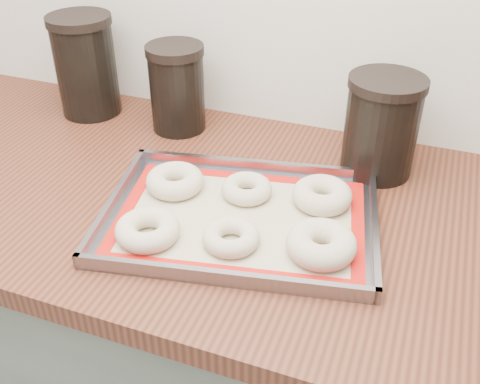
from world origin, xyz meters
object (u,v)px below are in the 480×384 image
at_px(baking_tray, 240,218).
at_px(canister_left, 86,65).
at_px(bagel_back_mid, 247,189).
at_px(bagel_front_left, 148,230).
at_px(bagel_back_right, 322,195).
at_px(canister_right, 381,126).
at_px(bagel_front_mid, 231,237).
at_px(bagel_front_right, 321,244).
at_px(bagel_back_left, 175,181).
at_px(canister_mid, 177,88).

xyz_separation_m(baking_tray, canister_left, (-0.47, 0.28, 0.11)).
bearing_deg(bagel_back_mid, bagel_front_left, -122.36).
distance_m(bagel_front_left, bagel_back_right, 0.31).
bearing_deg(bagel_back_right, bagel_back_mid, -170.48).
bearing_deg(canister_right, bagel_front_mid, -119.42).
distance_m(bagel_front_mid, bagel_front_right, 0.14).
bearing_deg(bagel_back_right, bagel_front_left, -141.27).
bearing_deg(bagel_back_left, bagel_back_right, 10.28).
bearing_deg(canister_right, bagel_back_right, -114.00).
distance_m(bagel_front_left, canister_right, 0.47).
bearing_deg(canister_left, baking_tray, -30.60).
height_order(bagel_front_left, bagel_back_left, bagel_back_left).
relative_size(bagel_back_mid, canister_mid, 0.49).
xyz_separation_m(baking_tray, bagel_back_left, (-0.14, 0.04, 0.02)).
xyz_separation_m(baking_tray, bagel_front_mid, (0.01, -0.07, 0.01)).
distance_m(baking_tray, bagel_front_mid, 0.07).
distance_m(bagel_front_mid, canister_left, 0.60).
relative_size(baking_tray, bagel_back_left, 4.86).
bearing_deg(bagel_back_left, bagel_front_right, -16.48).
relative_size(bagel_front_mid, bagel_front_right, 0.84).
bearing_deg(canister_mid, bagel_front_left, -71.71).
relative_size(bagel_front_mid, bagel_back_mid, 1.02).
xyz_separation_m(baking_tray, canister_right, (0.19, 0.25, 0.09)).
height_order(baking_tray, bagel_front_right, bagel_front_right).
xyz_separation_m(bagel_front_left, bagel_front_mid, (0.13, 0.03, -0.00)).
distance_m(bagel_front_left, bagel_back_mid, 0.20).
height_order(baking_tray, canister_left, canister_left).
distance_m(bagel_back_left, canister_right, 0.40).
distance_m(bagel_back_right, canister_mid, 0.42).
relative_size(bagel_back_mid, canister_right, 0.47).
height_order(bagel_front_left, canister_mid, canister_mid).
bearing_deg(canister_right, bagel_back_mid, -138.63).
bearing_deg(baking_tray, bagel_back_mid, 100.55).
distance_m(bagel_front_right, canister_right, 0.30).
distance_m(bagel_back_mid, canister_right, 0.28).
bearing_deg(bagel_front_left, bagel_front_right, 12.15).
relative_size(canister_left, canister_right, 1.17).
height_order(baking_tray, canister_right, canister_right).
bearing_deg(canister_mid, bagel_front_right, -38.80).
distance_m(bagel_front_right, bagel_back_right, 0.14).
bearing_deg(bagel_back_right, canister_mid, 153.25).
height_order(bagel_back_mid, canister_mid, canister_mid).
relative_size(bagel_front_left, bagel_back_left, 1.00).
bearing_deg(bagel_front_right, canister_right, 82.48).
bearing_deg(bagel_front_left, canister_left, 132.61).
bearing_deg(bagel_front_left, bagel_back_right, 38.73).
xyz_separation_m(bagel_back_right, canister_left, (-0.59, 0.19, 0.09)).
bearing_deg(bagel_front_right, canister_left, 152.61).
bearing_deg(bagel_front_mid, canister_left, 144.15).
bearing_deg(canister_mid, bagel_front_mid, -53.36).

